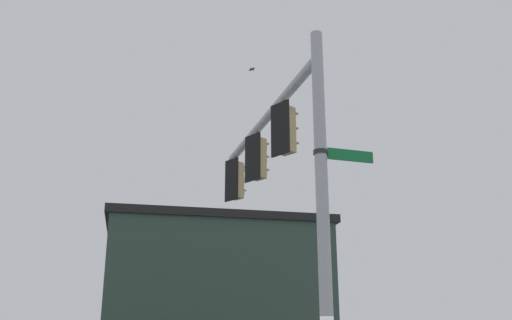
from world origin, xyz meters
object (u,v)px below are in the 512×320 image
Objects in this scene: traffic_light_mid_inner at (258,159)px; traffic_light_mid_outer at (237,181)px; street_name_sign at (336,154)px; bird_flying at (252,69)px; traffic_light_nearest_pole at (286,130)px.

traffic_light_mid_outer is at bearing 153.35° from traffic_light_mid_inner.
traffic_light_mid_inner is at bearing 157.60° from street_name_sign.
bird_flying is at bearing 101.09° from traffic_light_mid_outer.
traffic_light_nearest_pole and traffic_light_mid_inner have the same top height.
street_name_sign is (1.80, -0.58, -1.13)m from traffic_light_nearest_pole.
street_name_sign is at bearing -23.86° from traffic_light_mid_outer.
traffic_light_mid_inner is 4.65m from bird_flying.
street_name_sign is at bearing -17.70° from traffic_light_nearest_pole.
traffic_light_mid_inner is 1.19× the size of street_name_sign.
traffic_light_nearest_pole is 4.19m from traffic_light_mid_outer.
traffic_light_nearest_pole is 1.19× the size of street_name_sign.
street_name_sign is at bearing -22.40° from traffic_light_mid_inner.
traffic_light_mid_inner is at bearing -26.65° from traffic_light_mid_outer.
traffic_light_mid_outer is at bearing -78.91° from bird_flying.
bird_flying is (-3.88, 2.61, 3.85)m from traffic_light_nearest_pole.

